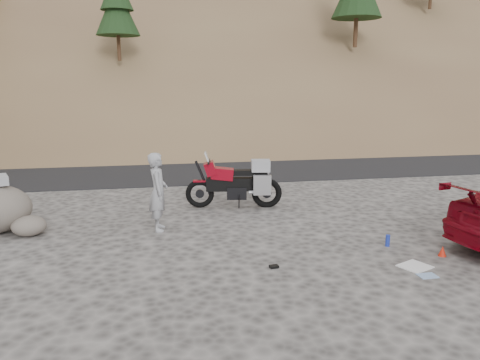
% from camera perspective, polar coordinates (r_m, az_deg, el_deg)
% --- Properties ---
extents(ground, '(140.00, 140.00, 0.00)m').
position_cam_1_polar(ground, '(9.80, 5.62, -7.15)').
color(ground, '#3E3B39').
rests_on(ground, ground).
extents(road, '(120.00, 7.00, 0.05)m').
position_cam_1_polar(road, '(18.36, -2.23, 1.76)').
color(road, black).
rests_on(road, ground).
extents(hillside, '(120.00, 73.00, 46.72)m').
position_cam_1_polar(hillside, '(50.46, -8.10, 20.57)').
color(hillside, brown).
rests_on(hillside, ground).
extents(motorcycle, '(2.49, 0.94, 1.48)m').
position_cam_1_polar(motorcycle, '(12.03, -0.22, -0.42)').
color(motorcycle, black).
rests_on(motorcycle, ground).
extents(man, '(0.43, 0.64, 1.71)m').
position_cam_1_polar(man, '(10.49, -9.79, -5.99)').
color(man, '#99999E').
rests_on(man, ground).
extents(small_rock, '(0.86, 0.81, 0.43)m').
position_cam_1_polar(small_rock, '(10.85, -24.34, -5.11)').
color(small_rock, '#544E48').
rests_on(small_rock, ground).
extents(gear_white_cloth, '(0.64, 0.61, 0.02)m').
position_cam_1_polar(gear_white_cloth, '(8.88, 20.53, -9.83)').
color(gear_white_cloth, white).
rests_on(gear_white_cloth, ground).
extents(gear_bottle, '(0.11, 0.11, 0.23)m').
position_cam_1_polar(gear_bottle, '(9.73, 17.56, -7.06)').
color(gear_bottle, '#1A2EA0').
rests_on(gear_bottle, ground).
extents(gear_funnel, '(0.18, 0.18, 0.19)m').
position_cam_1_polar(gear_funnel, '(9.57, 23.45, -7.96)').
color(gear_funnel, red).
rests_on(gear_funnel, ground).
extents(gear_glove_a, '(0.17, 0.13, 0.04)m').
position_cam_1_polar(gear_glove_a, '(8.31, 4.17, -10.48)').
color(gear_glove_a, black).
rests_on(gear_glove_a, ground).
extents(gear_blue_cloth, '(0.31, 0.23, 0.01)m').
position_cam_1_polar(gear_blue_cloth, '(8.55, 21.89, -10.78)').
color(gear_blue_cloth, '#89A7D4').
rests_on(gear_blue_cloth, ground).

